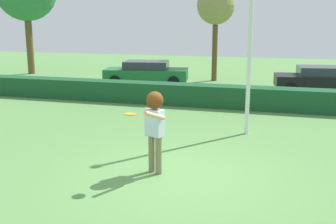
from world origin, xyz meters
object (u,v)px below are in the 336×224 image
Objects in this scene: parked_car_black at (323,79)px; person at (155,120)px; parked_car_green at (146,72)px; frisbee at (130,114)px; lamppost at (251,16)px; maple_tree at (216,7)px.

person is at bearing -110.16° from parked_car_black.
parked_car_green is at bearing 110.05° from person.
frisbee is at bearing -72.13° from parked_car_green.
person is 0.29× the size of lamppost.
parked_car_black is (4.52, 12.21, -0.76)m from frisbee.
lamppost is 1.40× the size of parked_car_black.
maple_tree is at bearing 94.89° from person.
parked_car_green is 1.01× the size of parked_car_black.
parked_car_green is (-5.89, 7.95, -2.70)m from lamppost.
maple_tree is (-1.23, 14.39, 2.80)m from person.
person is 14.71m from maple_tree.
parked_car_green is 8.53m from parked_car_black.
person is 0.41× the size of parked_car_black.
lamppost is at bearing -75.04° from maple_tree.
maple_tree reaches higher than person.
parked_car_green is at bearing 178.55° from parked_car_black.
maple_tree is (3.06, 2.64, 3.29)m from parked_car_green.
parked_car_green is (-4.01, 12.43, -0.76)m from frisbee.
person is 12.30m from parked_car_black.
lamppost reaches higher than parked_car_green.
lamppost reaches higher than person.
lamppost is 1.21× the size of maple_tree.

